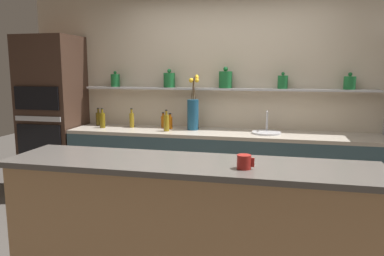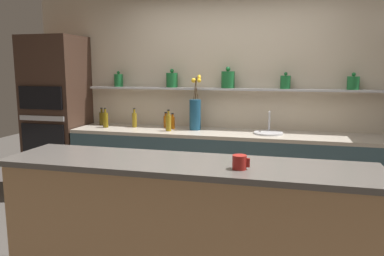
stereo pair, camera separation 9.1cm
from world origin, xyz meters
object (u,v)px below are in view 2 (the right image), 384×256
Objects in this scene: bottle_oil_3 at (105,120)px; bottle_sauce_4 at (166,121)px; bottle_oil_0 at (135,119)px; bottle_oil_5 at (102,118)px; coffee_mug at (240,162)px; sink_fixture at (268,132)px; bottle_sauce_1 at (173,122)px; bottle_oil_2 at (168,122)px; flower_vase at (195,112)px; oven_tower at (57,117)px.

bottle_sauce_4 is (0.74, 0.17, -0.02)m from bottle_oil_3.
bottle_oil_0 is at bearing 16.89° from bottle_oil_3.
bottle_oil_5 is 2.93m from coffee_mug.
bottle_sauce_1 is at bearing 176.72° from sink_fixture.
bottle_sauce_1 is at bearing -3.50° from bottle_oil_5.
bottle_sauce_4 is 1.75× the size of coffee_mug.
coffee_mug is at bearing -51.94° from bottle_oil_0.
sink_fixture is 1.28m from bottle_sauce_4.
bottle_oil_2 is 0.27m from bottle_sauce_4.
bottle_oil_3 is (-1.13, -0.11, -0.11)m from flower_vase.
bottle_oil_2 is 1.11× the size of bottle_oil_5.
sink_fixture is at bearing 5.24° from bottle_oil_2.
oven_tower is at bearing -177.12° from bottle_sauce_1.
oven_tower is 0.71m from bottle_oil_3.
bottle_oil_3 reaches higher than bottle_oil_5.
bottle_oil_5 is (-0.88, -0.01, 0.01)m from bottle_sauce_4.
bottle_oil_3 reaches higher than coffee_mug.
oven_tower is at bearing -177.61° from flower_vase.
bottle_oil_2 is at bearing 120.20° from coffee_mug.
flower_vase is 2.71× the size of bottle_oil_0.
sink_fixture reaches higher than coffee_mug.
bottle_oil_2 is (0.50, -0.17, 0.00)m from bottle_oil_0.
coffee_mug is (1.93, -1.91, 0.05)m from bottle_oil_3.
bottle_sauce_4 is at bearing 13.34° from bottle_oil_3.
oven_tower is 8.96× the size of bottle_oil_5.
coffee_mug is (2.64, -1.94, 0.04)m from oven_tower.
bottle_sauce_1 is 2.29m from coffee_mug.
bottle_oil_0 reaches higher than bottle_sauce_1.
bottle_sauce_1 is (1.55, 0.08, -0.03)m from oven_tower.
bottle_oil_0 is 0.36m from bottle_oil_3.
flower_vase is at bearing 175.74° from sink_fixture.
sink_fixture is 1.69× the size of bottle_sauce_1.
coffee_mug is (2.07, -2.08, 0.06)m from bottle_oil_5.
bottle_oil_2 is at bearing -64.63° from bottle_sauce_4.
bottle_sauce_1 is 0.76× the size of bottle_oil_2.
bottle_oil_0 is 2.18× the size of coffee_mug.
oven_tower reaches higher than coffee_mug.
bottle_sauce_1 is at bearing 179.73° from flower_vase.
sink_fixture is 1.66m from bottle_oil_0.
sink_fixture is at bearing 1.20° from bottle_oil_3.
oven_tower is 1.06m from bottle_oil_0.
sink_fixture reaches higher than bottle_oil_3.
bottle_oil_2 reaches higher than bottle_oil_5.
bottle_oil_2 is (0.00, -0.17, 0.02)m from bottle_sauce_1.
oven_tower is 1.45m from bottle_sauce_4.
sink_fixture reaches higher than bottle_sauce_4.
flower_vase is at bearing -9.69° from bottle_sauce_4.
flower_vase is (1.84, 0.08, 0.10)m from oven_tower.
flower_vase is at bearing 2.39° from oven_tower.
bottle_oil_2 reaches higher than bottle_oil_0.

